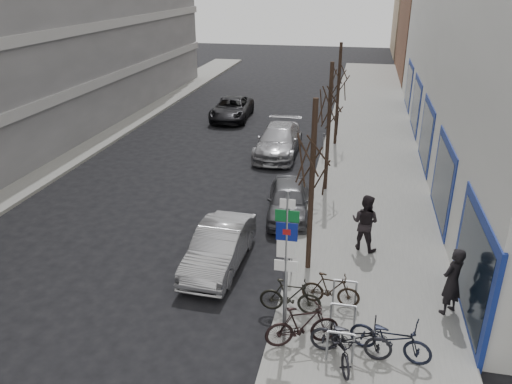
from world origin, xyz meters
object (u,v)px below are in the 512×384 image
at_px(highway_sign_pole, 286,260).
at_px(tree_far, 340,70).
at_px(tree_mid, 330,97).
at_px(bike_mid_curb, 391,335).
at_px(bike_near_left, 341,342).
at_px(parked_car_mid, 288,200).
at_px(bike_far_inner, 331,289).
at_px(parked_car_front, 219,247).
at_px(bike_mid_inner, 290,296).
at_px(lane_car, 232,109).
at_px(bike_near_right, 302,325).
at_px(bike_rack, 343,315).
at_px(tree_near, 314,147).
at_px(meter_back, 323,143).
at_px(pedestrian_far, 365,222).
at_px(pedestrian_near, 452,281).
at_px(parked_car_back, 279,141).
at_px(meter_front, 292,252).
at_px(bike_far_curb, 351,334).
at_px(meter_mid, 312,184).

bearing_deg(highway_sign_pole, tree_far, 89.31).
bearing_deg(tree_mid, bike_mid_curb, -76.84).
height_order(bike_near_left, parked_car_mid, parked_car_mid).
height_order(bike_far_inner, parked_car_front, parked_car_front).
bearing_deg(parked_car_mid, highway_sign_pole, -89.55).
height_order(bike_mid_inner, lane_car, lane_car).
relative_size(bike_near_right, bike_mid_curb, 0.95).
xyz_separation_m(bike_rack, bike_near_right, (-0.95, -0.71, 0.06)).
relative_size(tree_near, bike_mid_curb, 2.80).
bearing_deg(meter_back, pedestrian_far, -76.66).
height_order(meter_back, pedestrian_near, pedestrian_near).
distance_m(tree_mid, parked_car_back, 6.27).
bearing_deg(lane_car, parked_car_back, -59.97).
distance_m(tree_mid, lane_car, 13.34).
relative_size(tree_far, pedestrian_far, 2.81).
height_order(bike_rack, parked_car_back, parked_car_back).
bearing_deg(pedestrian_far, bike_near_right, 97.41).
bearing_deg(tree_near, bike_mid_inner, -95.21).
bearing_deg(pedestrian_near, tree_near, -65.44).
bearing_deg(meter_front, pedestrian_far, 44.32).
height_order(tree_mid, pedestrian_near, tree_mid).
distance_m(parked_car_front, pedestrian_near, 6.89).
bearing_deg(tree_mid, highway_sign_pole, -91.14).
relative_size(tree_mid, bike_near_right, 2.93).
distance_m(bike_near_right, pedestrian_near, 4.29).
height_order(tree_mid, bike_mid_curb, tree_mid).
bearing_deg(bike_mid_inner, pedestrian_near, -78.48).
bearing_deg(bike_mid_inner, bike_mid_curb, -115.19).
bearing_deg(parked_car_mid, bike_near_right, -86.26).
bearing_deg(parked_car_back, parked_car_mid, -77.85).
relative_size(tree_far, bike_near_left, 3.15).
relative_size(lane_car, pedestrian_far, 2.52).
relative_size(tree_far, meter_front, 4.33).
distance_m(highway_sign_pole, bike_far_inner, 2.69).
xyz_separation_m(bike_mid_inner, lane_car, (-6.74, 19.74, 0.02)).
distance_m(bike_far_curb, lane_car, 22.70).
relative_size(bike_rack, bike_far_curb, 1.16).
distance_m(tree_near, bike_mid_inner, 4.19).
distance_m(bike_near_right, parked_car_front, 4.54).
height_order(tree_far, parked_car_back, tree_far).
distance_m(bike_far_curb, pedestrian_far, 5.32).
height_order(highway_sign_pole, parked_car_front, highway_sign_pole).
bearing_deg(bike_near_right, bike_mid_inner, -0.76).
height_order(tree_far, meter_back, tree_far).
bearing_deg(pedestrian_far, pedestrian_near, 149.61).
bearing_deg(bike_mid_curb, bike_near_right, 107.03).
distance_m(tree_near, bike_far_curb, 5.22).
distance_m(meter_back, bike_far_curb, 14.36).
bearing_deg(meter_front, meter_mid, 90.00).
relative_size(bike_near_left, pedestrian_far, 0.89).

